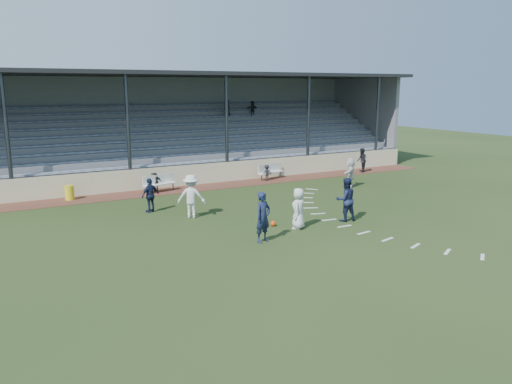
{
  "coord_description": "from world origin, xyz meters",
  "views": [
    {
      "loc": [
        -10.1,
        -15.85,
        5.73
      ],
      "look_at": [
        0.0,
        2.5,
        1.3
      ],
      "focal_mm": 35.0,
      "sensor_mm": 36.0,
      "label": 1
    }
  ],
  "objects_px": {
    "football": "(273,224)",
    "trash_bin": "(70,193)",
    "bench_left": "(159,182)",
    "player_white_lead": "(298,209)",
    "official": "(362,160)",
    "bench_right": "(270,170)",
    "player_navy_lead": "(263,217)"
  },
  "relations": [
    {
      "from": "bench_left",
      "to": "trash_bin",
      "type": "distance_m",
      "value": 4.71
    },
    {
      "from": "trash_bin",
      "to": "football",
      "type": "relative_size",
      "value": 3.13
    },
    {
      "from": "bench_right",
      "to": "football",
      "type": "relative_size",
      "value": 8.53
    },
    {
      "from": "bench_left",
      "to": "football",
      "type": "height_order",
      "value": "bench_left"
    },
    {
      "from": "football",
      "to": "official",
      "type": "bearing_deg",
      "value": 35.5
    },
    {
      "from": "football",
      "to": "player_navy_lead",
      "type": "height_order",
      "value": "player_navy_lead"
    },
    {
      "from": "bench_left",
      "to": "bench_right",
      "type": "height_order",
      "value": "same"
    },
    {
      "from": "bench_right",
      "to": "official",
      "type": "xyz_separation_m",
      "value": [
        6.76,
        -0.79,
        0.25
      ]
    },
    {
      "from": "player_white_lead",
      "to": "player_navy_lead",
      "type": "bearing_deg",
      "value": -22.4
    },
    {
      "from": "bench_left",
      "to": "bench_right",
      "type": "relative_size",
      "value": 1.0
    },
    {
      "from": "bench_left",
      "to": "official",
      "type": "relative_size",
      "value": 1.24
    },
    {
      "from": "bench_left",
      "to": "player_white_lead",
      "type": "xyz_separation_m",
      "value": [
        2.7,
        -9.82,
        0.26
      ]
    },
    {
      "from": "bench_right",
      "to": "bench_left",
      "type": "bearing_deg",
      "value": 167.1
    },
    {
      "from": "football",
      "to": "player_navy_lead",
      "type": "relative_size",
      "value": 0.12
    },
    {
      "from": "football",
      "to": "trash_bin",
      "type": "bearing_deg",
      "value": 125.6
    },
    {
      "from": "bench_left",
      "to": "player_white_lead",
      "type": "distance_m",
      "value": 10.19
    },
    {
      "from": "trash_bin",
      "to": "official",
      "type": "distance_m",
      "value": 18.85
    },
    {
      "from": "bench_left",
      "to": "football",
      "type": "xyz_separation_m",
      "value": [
        1.96,
        -9.05,
        -0.47
      ]
    },
    {
      "from": "official",
      "to": "player_white_lead",
      "type": "bearing_deg",
      "value": -18.96
    },
    {
      "from": "bench_left",
      "to": "bench_right",
      "type": "bearing_deg",
      "value": -11.35
    },
    {
      "from": "football",
      "to": "player_white_lead",
      "type": "xyz_separation_m",
      "value": [
        0.74,
        -0.78,
        0.73
      ]
    },
    {
      "from": "football",
      "to": "player_white_lead",
      "type": "distance_m",
      "value": 1.29
    },
    {
      "from": "bench_right",
      "to": "player_navy_lead",
      "type": "distance_m",
      "value": 13.05
    },
    {
      "from": "bench_right",
      "to": "official",
      "type": "relative_size",
      "value": 1.24
    },
    {
      "from": "official",
      "to": "bench_right",
      "type": "bearing_deg",
      "value": -65.19
    },
    {
      "from": "trash_bin",
      "to": "football",
      "type": "xyz_separation_m",
      "value": [
        6.67,
        -9.31,
        -0.27
      ]
    },
    {
      "from": "trash_bin",
      "to": "player_navy_lead",
      "type": "relative_size",
      "value": 0.39
    },
    {
      "from": "player_white_lead",
      "to": "player_navy_lead",
      "type": "relative_size",
      "value": 0.88
    },
    {
      "from": "player_white_lead",
      "to": "official",
      "type": "distance_m",
      "value": 14.84
    },
    {
      "from": "bench_left",
      "to": "official",
      "type": "bearing_deg",
      "value": -16.1
    },
    {
      "from": "bench_right",
      "to": "football",
      "type": "distance_m",
      "value": 10.91
    },
    {
      "from": "trash_bin",
      "to": "football",
      "type": "height_order",
      "value": "trash_bin"
    }
  ]
}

